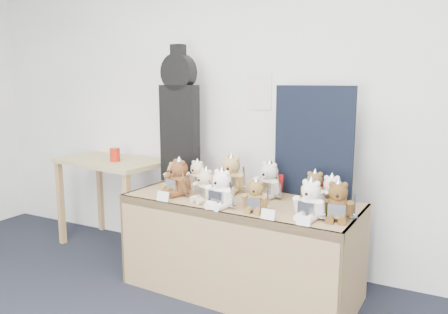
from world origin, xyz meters
The scene contains 22 objects.
room_shell centered at (-0.04, 2.49, 1.45)m, with size 6.00×6.00×6.00m.
display_table centered at (0.05, 1.86, 0.55)m, with size 1.71×0.79×0.70m.
side_table centered at (-1.38, 2.20, 0.70)m, with size 1.05×0.68×0.82m.
guitar_case centered at (-0.64, 2.22, 1.25)m, with size 0.35×0.13×1.12m.
navy_board centered at (0.49, 2.22, 1.10)m, with size 0.60×0.02×0.80m, color black.
red_cup centered at (-1.28, 2.15, 0.88)m, with size 0.09×0.09×0.12m, color #B71D0C.
teddy_front_far_left centered at (-0.40, 1.83, 0.82)m, with size 0.24×0.24×0.31m.
teddy_front_left centered at (-0.14, 1.77, 0.80)m, with size 0.21×0.21×0.27m.
teddy_front_centre centered at (0.02, 1.69, 0.81)m, with size 0.24×0.21×0.29m.
teddy_front_right centered at (0.27, 1.71, 0.79)m, with size 0.20×0.17×0.24m.
teddy_front_far_right centered at (0.62, 1.72, 0.81)m, with size 0.23×0.20×0.28m.
teddy_front_end centered at (0.78, 1.77, 0.81)m, with size 0.23×0.20×0.27m.
teddy_back_left centered at (-0.39, 2.08, 0.80)m, with size 0.20×0.17×0.25m.
teddy_back_centre_left centered at (-0.10, 2.09, 0.82)m, with size 0.26×0.22×0.32m.
teddy_back_centre_right centered at (0.22, 2.07, 0.82)m, with size 0.24×0.23×0.30m.
teddy_back_right centered at (0.55, 2.07, 0.80)m, with size 0.21×0.19×0.26m.
teddy_back_end centered at (0.68, 2.02, 0.80)m, with size 0.21×0.19×0.25m.
teddy_back_far_left centered at (-0.57, 2.01, 0.79)m, with size 0.19×0.17×0.23m.
entry_card_a centered at (-0.40, 1.62, 0.73)m, with size 0.10×0.00×0.07m, color silver.
entry_card_b centered at (0.00, 1.60, 0.73)m, with size 0.08×0.00×0.06m, color silver.
entry_card_c centered at (0.40, 1.58, 0.73)m, with size 0.09×0.00×0.07m, color silver.
entry_card_d centered at (0.63, 1.57, 0.73)m, with size 0.08×0.00×0.06m, color silver.
Camera 1 is at (1.33, -0.81, 1.53)m, focal length 35.00 mm.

